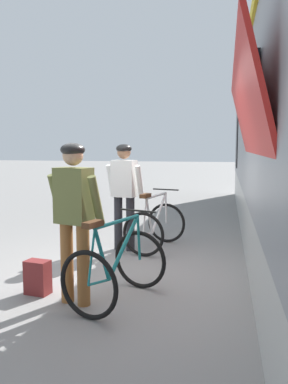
{
  "coord_description": "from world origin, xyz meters",
  "views": [
    {
      "loc": [
        1.33,
        -4.96,
        1.72
      ],
      "look_at": [
        0.14,
        0.75,
        1.05
      ],
      "focal_mm": 36.94,
      "sensor_mm": 36.0,
      "label": 1
    }
  ],
  "objects": [
    {
      "name": "ground_plane",
      "position": [
        0.0,
        0.0,
        0.0
      ],
      "size": [
        80.0,
        80.0,
        0.0
      ],
      "primitive_type": "plane",
      "color": "gray"
    },
    {
      "name": "cyclist_near_in_olive",
      "position": [
        -0.26,
        -1.0,
        1.05
      ],
      "size": [
        0.66,
        0.41,
        1.76
      ],
      "color": "#935B2D",
      "rests_on": "ground"
    },
    {
      "name": "bicycle_near_teal",
      "position": [
        0.17,
        -0.89,
        0.4
      ],
      "size": [
        1.0,
        1.24,
        0.99
      ],
      "color": "black",
      "rests_on": "ground"
    },
    {
      "name": "bicycle_far_white",
      "position": [
        0.19,
        1.46,
        0.4
      ],
      "size": [
        0.92,
        1.2,
        0.99
      ],
      "color": "black",
      "rests_on": "ground"
    },
    {
      "name": "backpack_on_platform",
      "position": [
        -0.8,
        -0.83,
        0.2
      ],
      "size": [
        0.3,
        0.22,
        0.4
      ],
      "primitive_type": "cube",
      "rotation": [
        0.0,
        0.0,
        -0.16
      ],
      "color": "maroon",
      "rests_on": "ground"
    },
    {
      "name": "cyclist_far_in_white",
      "position": [
        -0.31,
        1.3,
        1.05
      ],
      "size": [
        0.65,
        0.38,
        1.76
      ],
      "color": "#232328",
      "rests_on": "ground"
    }
  ]
}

